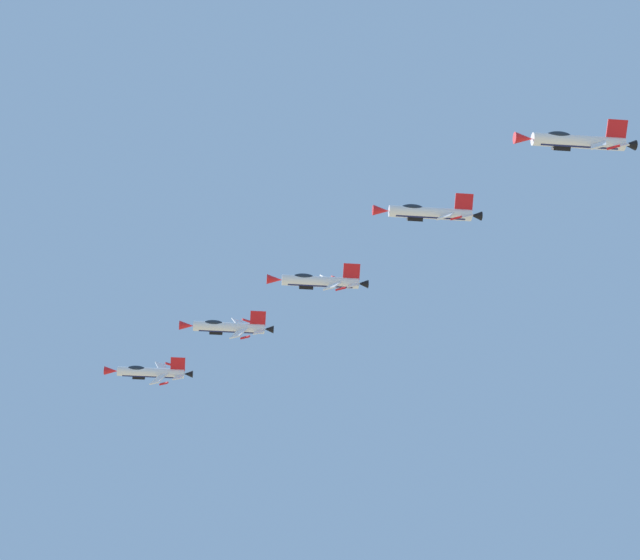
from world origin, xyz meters
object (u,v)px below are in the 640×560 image
fighter_jet_left_outer (428,213)px  fighter_jet_right_outer (576,142)px  fighter_jet_left_wing (227,327)px  fighter_jet_right_wing (318,282)px  fighter_jet_lead (149,372)px

fighter_jet_left_outer → fighter_jet_right_outer: (17.75, -16.26, -1.67)m
fighter_jet_left_wing → fighter_jet_left_outer: bearing=-137.5°
fighter_jet_left_outer → fighter_jet_left_wing: bearing=42.5°
fighter_jet_right_wing → fighter_jet_left_outer: bearing=-137.3°
fighter_jet_left_outer → fighter_jet_lead: bearing=42.4°
fighter_jet_left_wing → fighter_jet_right_wing: 21.01m
fighter_jet_lead → fighter_jet_right_wing: (31.64, -27.32, 0.73)m
fighter_jet_lead → fighter_jet_left_outer: 63.34m
fighter_jet_left_outer → fighter_jet_right_outer: fighter_jet_left_outer is taller
fighter_jet_left_outer → fighter_jet_right_outer: bearing=-139.4°
fighter_jet_right_outer → fighter_jet_left_wing: bearing=41.8°
fighter_jet_right_wing → fighter_jet_left_wing: bearing=42.3°
fighter_jet_right_wing → fighter_jet_right_outer: bearing=-138.4°
fighter_jet_lead → fighter_jet_left_outer: size_ratio=1.00×
fighter_jet_left_wing → fighter_jet_right_wing: (15.90, -13.73, -0.28)m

